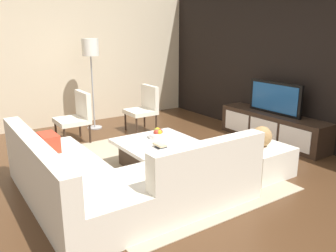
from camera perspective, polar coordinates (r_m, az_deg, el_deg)
The scene contains 15 objects.
ground_plane at distance 4.88m, azimuth -1.83°, elevation -7.39°, with size 14.00×14.00×0.00m, color #4C301C.
feature_wall_back at distance 6.38m, azimuth 19.34°, elevation 10.20°, with size 6.40×0.12×2.80m, color black.
side_wall_left at distance 7.48m, azimuth -14.11°, elevation 11.27°, with size 0.12×5.20×2.80m, color beige.
area_rug at distance 4.95m, azimuth -2.46°, elevation -6.96°, with size 3.22×2.39×0.01m, color tan.
media_console at distance 6.33m, azimuth 16.76°, elevation -0.22°, with size 2.04×0.49×0.50m.
television at distance 6.22m, azimuth 17.14°, elevation 4.44°, with size 1.06×0.06×0.55m.
sectional_couch at distance 3.98m, azimuth -8.94°, elevation -8.74°, with size 2.32×2.29×0.80m.
coffee_table at distance 4.93m, azimuth -1.50°, elevation -4.61°, with size 1.08×1.05×0.38m.
accent_chair_near at distance 6.22m, azimuth -14.75°, elevation 1.92°, with size 0.56×0.52×0.87m.
floor_lamp at distance 6.84m, azimuth -12.61°, elevation 11.58°, with size 0.31×0.31×1.74m.
ottoman at distance 4.88m, azimuth 14.87°, elevation -5.40°, with size 0.70×0.70×0.40m, color silver.
fruit_bowl at distance 5.06m, azimuth -1.67°, elevation -1.31°, with size 0.28×0.28×0.14m.
accent_chair_far at distance 6.69m, azimuth -3.85°, elevation 3.35°, with size 0.52×0.51×0.87m.
decorative_ball at distance 4.77m, azimuth 15.15°, elevation -1.63°, with size 0.27×0.27×0.27m, color #AD8451.
book_stack at distance 4.63m, azimuth -1.30°, elevation -3.23°, with size 0.20×0.12×0.06m.
Camera 1 is at (3.80, -2.40, 1.90)m, focal length 37.10 mm.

